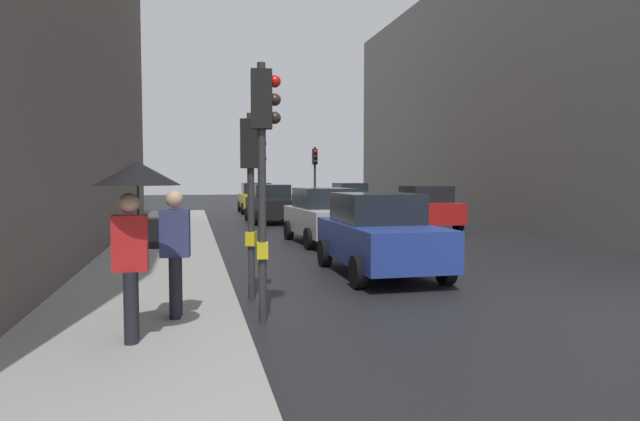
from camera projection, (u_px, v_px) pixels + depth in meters
The scene contains 14 objects.
ground_plane at pixel (607, 309), 8.98m from camera, with size 120.00×120.00×0.00m, color black.
sidewalk_kerb at pixel (158, 263), 13.17m from camera, with size 2.99×40.00×0.16m, color gray.
building_facade_right at pixel (573, 100), 27.39m from camera, with size 12.00×30.25×11.80m, color slate.
traffic_light_far_median at pixel (315, 169), 29.73m from camera, with size 0.24×0.43×3.72m.
traffic_light_near_left at pixel (263, 144), 8.03m from camera, with size 0.44×0.26×3.75m.
traffic_light_near_right at pixel (252, 171), 9.58m from camera, with size 0.45×0.33×3.21m.
car_silver_hatchback at pixel (325, 216), 17.83m from camera, with size 2.20×4.29×1.76m.
car_dark_suv at pixel (271, 204), 25.91m from camera, with size 2.17×4.28×1.76m.
car_red_sedan at pixel (424, 208), 22.50m from camera, with size 2.11×4.25×1.76m.
car_blue_van at pixel (379, 234), 12.09m from camera, with size 2.03×4.21×1.76m.
car_white_compact at pixel (349, 198), 33.02m from camera, with size 2.13×4.26×1.76m.
car_yellow_taxi at pixel (256, 198), 33.02m from camera, with size 2.06×4.22×1.76m.
pedestrian_with_umbrella at pixel (135, 201), 6.56m from camera, with size 1.00×1.00×2.14m.
pedestrian_with_grey_backpack at pixel (172, 246), 7.73m from camera, with size 0.62×0.36×1.77m.
Camera 1 is at (-6.50, -7.60, 2.12)m, focal length 31.32 mm.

